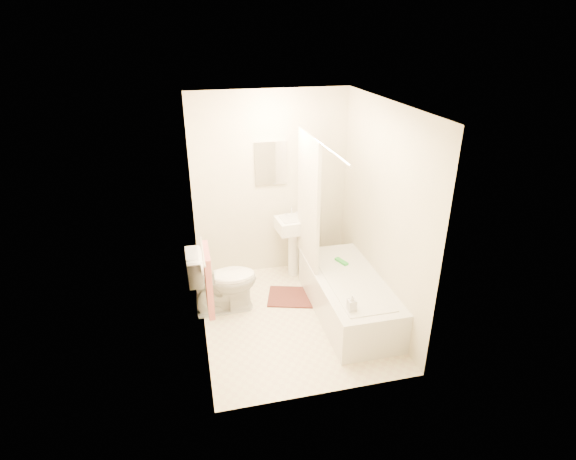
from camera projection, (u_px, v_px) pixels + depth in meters
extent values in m
plane|color=beige|center=(293.00, 317.00, 5.18)|extent=(2.40, 2.40, 0.00)
plane|color=white|center=(294.00, 105.00, 4.18)|extent=(2.40, 2.40, 0.00)
cube|color=beige|center=(271.00, 186.00, 5.74)|extent=(2.00, 0.02, 2.40)
cube|color=beige|center=(196.00, 232.00, 4.47)|extent=(0.02, 2.40, 2.40)
cube|color=beige|center=(382.00, 214.00, 4.89)|extent=(0.02, 2.40, 2.40)
cube|color=white|center=(271.00, 163.00, 5.60)|extent=(0.40, 0.03, 0.55)
cylinder|color=silver|center=(321.00, 143.00, 4.50)|extent=(0.03, 1.70, 0.03)
cube|color=silver|center=(308.00, 201.00, 5.18)|extent=(0.04, 0.80, 1.55)
cylinder|color=silver|center=(203.00, 251.00, 4.30)|extent=(0.02, 0.60, 0.02)
cube|color=#CC7266|center=(208.00, 280.00, 4.44)|extent=(0.06, 0.45, 0.66)
cylinder|color=white|center=(206.00, 269.00, 4.80)|extent=(0.11, 0.12, 0.12)
imported|color=white|center=(223.00, 280.00, 5.18)|extent=(0.80, 0.47, 0.78)
cube|color=#4E2A20|center=(293.00, 297.00, 5.55)|extent=(0.71, 0.61, 0.02)
imported|color=white|center=(352.00, 303.00, 4.46)|extent=(0.09, 0.09, 0.18)
cube|color=green|center=(341.00, 262.00, 5.38)|extent=(0.12, 0.20, 0.04)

